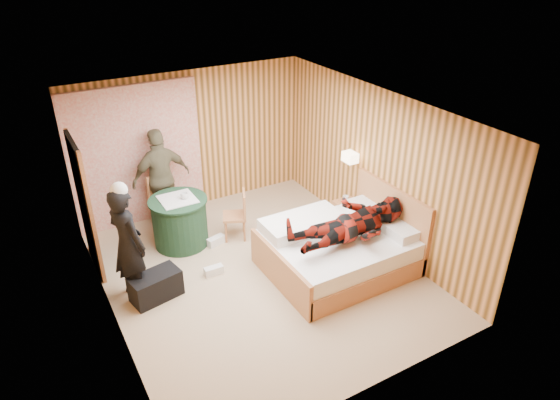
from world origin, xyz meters
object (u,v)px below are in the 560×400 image
wall_lamp (350,157)px  duffel_bag (156,286)px  woman_standing (128,244)px  man_on_bed (353,216)px  round_table (180,221)px  chair_far (163,197)px  chair_near (239,212)px  bed (339,248)px  nightstand (349,217)px  man_at_table (162,178)px

wall_lamp → duffel_bag: wall_lamp is taller
woman_standing → duffel_bag: bearing=-155.4°
man_on_bed → wall_lamp: bearing=55.5°
wall_lamp → round_table: (-2.64, 0.90, -0.89)m
woman_standing → round_table: bearing=-69.6°
chair_far → woman_standing: woman_standing is taller
chair_far → woman_standing: 1.94m
woman_standing → chair_near: bearing=-93.7°
bed → woman_standing: bearing=163.0°
round_table → woman_standing: 1.43m
nightstand → woman_standing: bearing=178.2°
round_table → duffel_bag: bearing=-124.3°
wall_lamp → round_table: 2.92m
nightstand → chair_far: (-2.62, 1.76, 0.27)m
bed → chair_near: (-0.93, 1.50, 0.15)m
wall_lamp → chair_far: 3.21m
bed → nightstand: bed is taller
wall_lamp → man_at_table: (-2.64, 1.67, -0.44)m
chair_far → bed: bearing=-74.7°
chair_near → woman_standing: (-1.92, -0.63, 0.35)m
bed → duffel_bag: 2.70m
man_at_table → man_on_bed: 3.37m
bed → duffel_bag: bearing=166.0°
bed → chair_far: 3.14m
duffel_bag → bed: bearing=-24.9°
chair_far → man_on_bed: bearing=-76.6°
nightstand → chair_near: 1.86m
bed → chair_near: size_ratio=2.51×
wall_lamp → chair_near: 2.01m
bed → chair_far: bearing=126.5°
duffel_bag → woman_standing: size_ratio=0.41×
chair_near → round_table: bearing=-84.4°
chair_far → woman_standing: (-0.98, -1.65, 0.29)m
duffel_bag → woman_standing: (-0.23, 0.22, 0.64)m
chair_far → man_on_bed: 3.37m
wall_lamp → bed: 1.55m
man_on_bed → duffel_bag: bearing=161.6°
bed → chair_near: 1.78m
round_table → duffel_bag: round_table is taller
round_table → man_on_bed: bearing=-47.4°
nightstand → woman_standing: 3.65m
man_at_table → nightstand: bearing=139.6°
wall_lamp → nightstand: bearing=-107.3°
duffel_bag → man_at_table: 2.18m
wall_lamp → bed: bearing=-131.8°
wall_lamp → woman_standing: 3.68m
wall_lamp → woman_standing: woman_standing is taller
nightstand → round_table: round_table is taller
man_at_table → chair_far: bearing=55.1°
chair_far → chair_near: chair_far is taller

